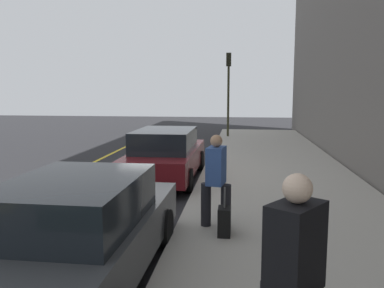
% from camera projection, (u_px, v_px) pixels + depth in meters
% --- Properties ---
extents(ground_plane, '(56.00, 56.00, 0.00)m').
position_uv_depth(ground_plane, '(168.00, 178.00, 12.01)').
color(ground_plane, black).
extents(sidewalk, '(28.00, 4.60, 0.15)m').
position_uv_depth(sidewalk, '(279.00, 178.00, 11.60)').
color(sidewalk, '#A39E93').
rests_on(sidewalk, ground).
extents(lane_stripe_centre, '(28.00, 0.14, 0.01)m').
position_uv_depth(lane_stripe_centre, '(68.00, 175.00, 12.40)').
color(lane_stripe_centre, gold).
rests_on(lane_stripe_centre, ground).
extents(parked_car_charcoal, '(4.45, 1.93, 1.51)m').
position_uv_depth(parked_car_charcoal, '(81.00, 231.00, 5.33)').
color(parked_car_charcoal, black).
rests_on(parked_car_charcoal, ground).
extents(parked_car_maroon, '(4.79, 1.91, 1.51)m').
position_uv_depth(parked_car_maroon, '(166.00, 154.00, 11.69)').
color(parked_car_maroon, black).
rests_on(parked_car_maroon, ground).
extents(pedestrian_blue_coat, '(0.50, 0.56, 1.70)m').
position_uv_depth(pedestrian_blue_coat, '(216.00, 178.00, 7.17)').
color(pedestrian_blue_coat, black).
rests_on(pedestrian_blue_coat, sidewalk).
extents(pedestrian_black_coat, '(0.59, 0.54, 1.84)m').
position_uv_depth(pedestrian_black_coat, '(294.00, 277.00, 3.20)').
color(pedestrian_black_coat, black).
rests_on(pedestrian_black_coat, sidewalk).
extents(traffic_light_pole, '(0.35, 0.26, 4.48)m').
position_uv_depth(traffic_light_pole, '(228.00, 81.00, 21.30)').
color(traffic_light_pole, '#2D2D19').
rests_on(traffic_light_pole, sidewalk).
extents(rolling_suitcase, '(0.34, 0.22, 0.85)m').
position_uv_depth(rolling_suitcase, '(224.00, 221.00, 6.81)').
color(rolling_suitcase, black).
rests_on(rolling_suitcase, sidewalk).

